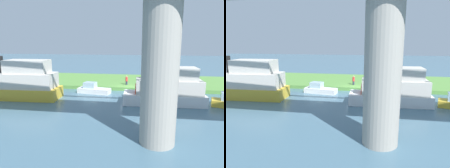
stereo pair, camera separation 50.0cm
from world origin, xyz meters
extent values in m
plane|color=#476B7F|center=(0.00, 0.00, 0.00)|extent=(160.00, 160.00, 0.00)
cube|color=#5B9342|center=(0.00, -6.00, 0.25)|extent=(80.00, 12.00, 0.50)
cylinder|color=#9E998E|center=(-2.99, 15.08, 5.09)|extent=(2.45, 2.45, 10.17)
cylinder|color=#2D334C|center=(0.63, -2.02, 0.78)|extent=(0.29, 0.29, 0.55)
cylinder|color=red|center=(0.63, -2.02, 1.35)|extent=(0.51, 0.51, 0.60)
sphere|color=tan|center=(0.63, -2.02, 1.77)|extent=(0.24, 0.24, 0.24)
cylinder|color=brown|center=(-8.10, -1.62, 1.04)|extent=(0.20, 0.20, 1.08)
cube|color=white|center=(-4.20, 5.43, 0.60)|extent=(9.09, 3.32, 1.20)
cube|color=beige|center=(-4.70, 5.41, 2.00)|extent=(7.29, 2.96, 1.60)
cube|color=beige|center=(-5.40, 5.39, 3.50)|extent=(4.58, 2.44, 1.40)
cylinder|color=black|center=(-2.40, 5.50, 3.70)|extent=(0.50, 0.50, 1.80)
cube|color=#D84C2D|center=(-1.81, 5.52, 1.65)|extent=(1.66, 1.86, 0.90)
cube|color=white|center=(4.74, 1.90, 0.35)|extent=(4.63, 2.26, 0.69)
cube|color=silver|center=(5.33, 1.80, 1.09)|extent=(1.78, 1.50, 0.79)
cube|color=gold|center=(13.46, 5.72, 0.68)|extent=(10.39, 3.87, 1.37)
cube|color=beige|center=(12.89, 5.70, 2.28)|extent=(8.33, 3.44, 1.82)
cube|color=beige|center=(12.09, 5.66, 3.99)|extent=(5.23, 2.82, 1.59)
cylinder|color=black|center=(15.51, 5.82, 4.21)|extent=(0.57, 0.57, 2.05)
camera|label=1|loc=(-1.97, 28.83, 6.98)|focal=33.21mm
camera|label=2|loc=(-2.47, 28.74, 6.98)|focal=33.21mm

